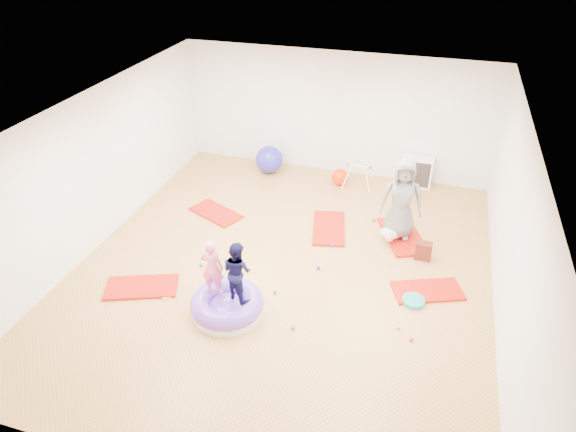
% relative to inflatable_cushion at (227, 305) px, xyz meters
% --- Properties ---
extents(room, '(7.01, 8.01, 2.81)m').
position_rel_inflatable_cushion_xyz_m(room, '(0.50, 1.32, 1.26)').
color(room, gold).
rests_on(room, ground).
extents(gym_mat_front_left, '(1.31, 0.98, 0.05)m').
position_rel_inflatable_cushion_xyz_m(gym_mat_front_left, '(-1.59, 0.12, -0.12)').
color(gym_mat_front_left, red).
rests_on(gym_mat_front_left, ground).
extents(gym_mat_mid_left, '(1.22, 0.95, 0.05)m').
position_rel_inflatable_cushion_xyz_m(gym_mat_mid_left, '(-1.36, 2.66, -0.12)').
color(gym_mat_mid_left, red).
rests_on(gym_mat_mid_left, ground).
extents(gym_mat_center_back, '(0.84, 1.31, 0.05)m').
position_rel_inflatable_cushion_xyz_m(gym_mat_center_back, '(0.99, 2.77, -0.12)').
color(gym_mat_center_back, red).
rests_on(gym_mat_center_back, ground).
extents(gym_mat_right, '(1.25, 0.95, 0.05)m').
position_rel_inflatable_cushion_xyz_m(gym_mat_right, '(2.97, 1.40, -0.12)').
color(gym_mat_right, red).
rests_on(gym_mat_right, ground).
extents(gym_mat_rear_right, '(1.11, 1.44, 0.05)m').
position_rel_inflatable_cushion_xyz_m(gym_mat_rear_right, '(2.40, 2.90, -0.11)').
color(gym_mat_rear_right, red).
rests_on(gym_mat_rear_right, ground).
extents(inflatable_cushion, '(1.15, 1.15, 0.36)m').
position_rel_inflatable_cushion_xyz_m(inflatable_cushion, '(0.00, 0.00, 0.00)').
color(inflatable_cushion, white).
rests_on(inflatable_cushion, ground).
extents(child_pink, '(0.37, 0.26, 0.97)m').
position_rel_inflatable_cushion_xyz_m(child_pink, '(-0.23, 0.07, 0.68)').
color(child_pink, pink).
rests_on(child_pink, inflatable_cushion).
extents(child_navy, '(0.60, 0.55, 1.00)m').
position_rel_inflatable_cushion_xyz_m(child_navy, '(0.17, 0.09, 0.69)').
color(child_navy, '#0E0E39').
rests_on(child_navy, inflatable_cushion).
extents(adult_caregiver, '(0.82, 0.59, 1.58)m').
position_rel_inflatable_cushion_xyz_m(adult_caregiver, '(2.30, 2.87, 0.70)').
color(adult_caregiver, slate).
rests_on(adult_caregiver, gym_mat_rear_right).
extents(infant, '(0.39, 0.39, 0.23)m').
position_rel_inflatable_cushion_xyz_m(infant, '(2.18, 2.68, 0.03)').
color(infant, white).
rests_on(infant, gym_mat_rear_right).
extents(ball_pit_balls, '(4.03, 3.46, 0.07)m').
position_rel_inflatable_cushion_xyz_m(ball_pit_balls, '(0.87, 1.16, -0.11)').
color(ball_pit_balls, '#2A2AAE').
rests_on(ball_pit_balls, ground).
extents(exercise_ball_blue, '(0.64, 0.64, 0.64)m').
position_rel_inflatable_cushion_xyz_m(exercise_ball_blue, '(-0.91, 4.78, 0.18)').
color(exercise_ball_blue, '#2A2AAE').
rests_on(exercise_ball_blue, ground).
extents(exercise_ball_orange, '(0.38, 0.38, 0.38)m').
position_rel_inflatable_cushion_xyz_m(exercise_ball_orange, '(0.81, 4.64, 0.05)').
color(exercise_ball_orange, '#FF3300').
rests_on(exercise_ball_orange, ground).
extents(infant_play_gym, '(0.65, 0.61, 0.50)m').
position_rel_inflatable_cushion_xyz_m(infant_play_gym, '(1.21, 4.71, 0.19)').
color(infant_play_gym, white).
rests_on(infant_play_gym, ground).
extents(cube_shelf, '(0.68, 0.33, 0.68)m').
position_rel_inflatable_cushion_xyz_m(cube_shelf, '(2.45, 5.11, 0.20)').
color(cube_shelf, white).
rests_on(cube_shelf, ground).
extents(balance_disc, '(0.36, 0.36, 0.08)m').
position_rel_inflatable_cushion_xyz_m(balance_disc, '(2.77, 1.05, -0.10)').
color(balance_disc, teal).
rests_on(balance_disc, ground).
extents(backpack, '(0.29, 0.18, 0.33)m').
position_rel_inflatable_cushion_xyz_m(backpack, '(2.82, 2.32, 0.02)').
color(backpack, '#A02110').
rests_on(backpack, ground).
extents(yellow_toy, '(0.19, 0.19, 0.03)m').
position_rel_inflatable_cushion_xyz_m(yellow_toy, '(-1.09, 0.06, -0.13)').
color(yellow_toy, yellow).
rests_on(yellow_toy, ground).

